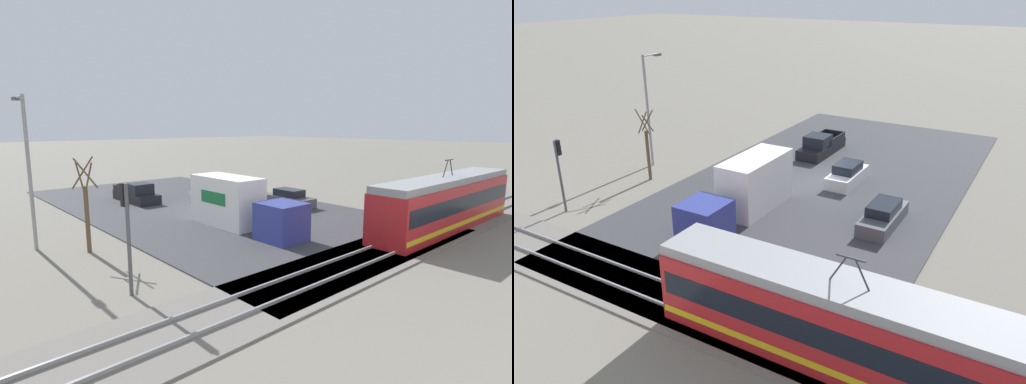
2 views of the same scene
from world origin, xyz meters
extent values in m
plane|color=slate|center=(0.00, 0.00, 0.00)|extent=(320.00, 320.00, 0.00)
cube|color=#38383D|center=(0.00, 0.00, 0.04)|extent=(18.56, 37.18, 0.08)
cube|color=slate|center=(0.00, 16.79, 0.04)|extent=(57.80, 4.40, 0.08)
cube|color=gray|center=(0.00, 16.07, 0.15)|extent=(56.64, 0.10, 0.14)
cube|color=gray|center=(0.00, 17.51, 0.15)|extent=(56.64, 0.10, 0.14)
cube|color=#B21E23|center=(-8.48, 16.79, 1.62)|extent=(15.62, 2.64, 3.07)
cube|color=black|center=(-8.48, 16.79, 1.98)|extent=(15.15, 2.67, 1.02)
cube|color=gold|center=(-8.48, 16.79, 0.67)|extent=(15.46, 2.68, 0.29)
cube|color=gray|center=(-8.48, 16.79, 3.37)|extent=(15.62, 2.43, 0.44)
cylinder|color=#2D2D33|center=(-8.93, 16.79, 4.14)|extent=(0.66, 0.07, 1.15)
cylinder|color=#2D2D33|center=(-8.03, 16.79, 4.14)|extent=(0.66, 0.07, 1.15)
cube|color=#2D2D33|center=(-8.48, 16.79, 4.69)|extent=(1.10, 0.08, 0.06)
cube|color=navy|center=(2.06, 11.56, 1.24)|extent=(2.43, 2.58, 2.31)
cube|color=white|center=(2.06, 6.23, 1.78)|extent=(2.43, 5.49, 3.40)
cube|color=#196B38|center=(3.29, 6.23, 2.12)|extent=(0.02, 2.75, 0.85)
cube|color=black|center=(3.09, -6.01, 0.50)|extent=(2.03, 5.77, 0.85)
cube|color=black|center=(3.09, -5.20, 1.38)|extent=(1.86, 1.96, 0.92)
cube|color=black|center=(4.02, -7.22, 1.17)|extent=(0.12, 2.89, 0.49)
cube|color=black|center=(2.16, -7.22, 1.17)|extent=(0.12, 2.89, 0.49)
cube|color=black|center=(3.09, -8.78, 1.17)|extent=(1.86, 0.23, 0.49)
cube|color=red|center=(3.88, -8.87, 0.76)|extent=(0.14, 0.04, 0.18)
cube|color=silver|center=(-1.43, -0.70, 0.52)|extent=(1.77, 4.32, 0.88)
cube|color=black|center=(-1.43, -0.70, 1.28)|extent=(1.52, 2.24, 0.64)
cube|color=#4C5156|center=(-5.90, 4.63, 0.50)|extent=(1.75, 4.78, 0.84)
cube|color=black|center=(-5.90, 4.63, 1.23)|extent=(1.50, 2.48, 0.62)
cylinder|color=#47474C|center=(12.25, 12.86, 2.35)|extent=(0.16, 0.16, 4.70)
cube|color=black|center=(12.25, 12.68, 4.23)|extent=(0.28, 0.22, 0.95)
sphere|color=red|center=(12.25, 12.56, 4.55)|extent=(0.18, 0.18, 0.18)
sphere|color=#3C2C06|center=(12.25, 12.56, 4.23)|extent=(0.18, 0.18, 0.18)
sphere|color=black|center=(12.25, 12.56, 3.91)|extent=(0.18, 0.18, 0.18)
cylinder|color=brown|center=(11.50, 5.89, 1.86)|extent=(0.24, 0.24, 3.73)
cylinder|color=brown|center=(11.75, 5.89, 4.31)|extent=(0.09, 1.04, 1.43)
cylinder|color=brown|center=(11.50, 6.14, 4.44)|extent=(1.25, 0.09, 1.73)
cylinder|color=brown|center=(11.25, 5.89, 4.31)|extent=(0.09, 1.04, 1.43)
cylinder|color=brown|center=(11.50, 5.64, 4.44)|extent=(1.25, 0.09, 1.73)
cylinder|color=gray|center=(13.58, 3.38, 4.32)|extent=(0.20, 0.20, 8.63)
cylinder|color=gray|center=(13.58, 2.58, 8.51)|extent=(0.12, 1.60, 0.12)
cube|color=#515156|center=(13.58, 1.83, 8.45)|extent=(0.36, 0.60, 0.18)
camera|label=1|loc=(18.83, 27.98, 7.00)|focal=28.00mm
camera|label=2|loc=(-13.68, 31.21, 13.52)|focal=35.00mm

